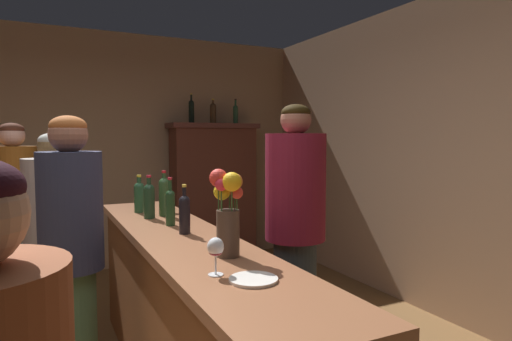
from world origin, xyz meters
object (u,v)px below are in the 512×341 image
(wine_bottle_rose, at_px, (164,195))
(wine_bottle_chardonnay, at_px, (149,199))
(display_bottle_midleft, at_px, (213,112))
(bartender, at_px, (295,228))
(display_bottle_left, at_px, (191,110))
(wine_bottle_merlot, at_px, (139,195))
(cheese_plate, at_px, (253,279))
(display_bottle_center, at_px, (236,113))
(wine_glass_mid, at_px, (216,249))
(flower_arrangement, at_px, (228,206))
(wine_glass_front, at_px, (169,196))
(patron_in_grey, at_px, (55,239))
(wine_bottle_syrah, at_px, (170,205))
(patron_redhead, at_px, (72,253))
(bar_counter, at_px, (186,320))
(wine_bottle_riesling, at_px, (185,212))
(patron_near_entrance, at_px, (15,217))
(display_cabinet, at_px, (214,190))

(wine_bottle_rose, bearing_deg, wine_bottle_chardonnay, -156.76)
(display_bottle_midleft, height_order, bartender, display_bottle_midleft)
(wine_bottle_chardonnay, height_order, display_bottle_left, display_bottle_left)
(wine_bottle_merlot, distance_m, cheese_plate, 1.82)
(display_bottle_midleft, bearing_deg, display_bottle_center, -0.00)
(wine_bottle_chardonnay, distance_m, wine_glass_mid, 1.40)
(cheese_plate, height_order, display_bottle_center, display_bottle_center)
(wine_bottle_chardonnay, bearing_deg, wine_glass_mid, -91.87)
(flower_arrangement, xyz_separation_m, display_bottle_left, (0.87, 3.22, 0.65))
(wine_bottle_rose, bearing_deg, wine_glass_front, 61.81)
(wine_bottle_rose, distance_m, wine_glass_mid, 1.46)
(wine_bottle_merlot, xyz_separation_m, wine_glass_front, (0.20, -0.09, -0.01))
(wine_glass_front, height_order, patron_in_grey, patron_in_grey)
(wine_bottle_merlot, distance_m, wine_glass_front, 0.22)
(wine_bottle_syrah, height_order, patron_redhead, patron_redhead)
(flower_arrangement, xyz_separation_m, cheese_plate, (-0.05, -0.38, -0.23))
(bar_counter, height_order, wine_bottle_merlot, wine_bottle_merlot)
(bartender, bearing_deg, wine_bottle_merlot, -43.62)
(display_bottle_left, bearing_deg, bartender, -93.83)
(cheese_plate, distance_m, patron_in_grey, 1.89)
(wine_bottle_riesling, distance_m, wine_bottle_syrah, 0.28)
(cheese_plate, relative_size, display_bottle_left, 0.55)
(display_bottle_midleft, distance_m, patron_redhead, 3.27)
(flower_arrangement, xyz_separation_m, display_bottle_center, (1.45, 3.22, 0.63))
(wine_bottle_riesling, height_order, patron_near_entrance, patron_near_entrance)
(bar_counter, distance_m, wine_bottle_rose, 0.96)
(cheese_plate, bearing_deg, patron_near_entrance, 110.60)
(wine_bottle_merlot, bearing_deg, cheese_plate, -87.77)
(wine_glass_front, distance_m, patron_in_grey, 0.83)
(patron_in_grey, bearing_deg, wine_bottle_riesling, 17.79)
(wine_bottle_syrah, xyz_separation_m, patron_in_grey, (-0.66, 0.54, -0.26))
(cheese_plate, bearing_deg, patron_redhead, 120.09)
(wine_glass_mid, relative_size, flower_arrangement, 0.38)
(wine_glass_front, relative_size, patron_redhead, 0.10)
(flower_arrangement, distance_m, patron_in_grey, 1.60)
(bar_counter, xyz_separation_m, patron_in_grey, (-0.65, 0.90, 0.36))
(wine_glass_front, bearing_deg, patron_redhead, -136.18)
(display_bottle_left, relative_size, display_bottle_midleft, 1.18)
(wine_bottle_merlot, relative_size, display_bottle_left, 0.80)
(bartender, bearing_deg, wine_bottle_rose, -40.33)
(wine_bottle_syrah, distance_m, flower_arrangement, 0.85)
(display_cabinet, xyz_separation_m, patron_near_entrance, (-2.12, -1.13, 0.02))
(patron_in_grey, xyz_separation_m, patron_redhead, (0.07, -0.74, 0.07))
(display_bottle_center, height_order, patron_in_grey, display_bottle_center)
(display_bottle_midleft, distance_m, patron_near_entrance, 2.58)
(wine_bottle_chardonnay, xyz_separation_m, patron_in_grey, (-0.60, 0.23, -0.27))
(wine_bottle_rose, relative_size, flower_arrangement, 0.78)
(display_cabinet, distance_m, wine_bottle_merlot, 2.19)
(cheese_plate, relative_size, display_bottle_midleft, 0.64)
(patron_redhead, bearing_deg, wine_glass_front, 62.34)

